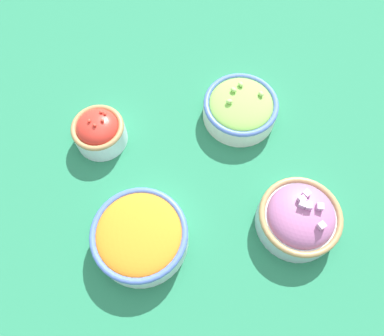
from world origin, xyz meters
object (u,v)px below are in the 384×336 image
(bowl_red_onion, at_px, (299,218))
(bowl_carrots, at_px, (140,236))
(bowl_cherry_tomatoes, at_px, (99,131))
(bowl_lettuce, at_px, (240,108))

(bowl_red_onion, bearing_deg, bowl_carrots, -178.94)
(bowl_cherry_tomatoes, relative_size, bowl_lettuce, 0.68)
(bowl_carrots, bearing_deg, bowl_red_onion, 1.06)
(bowl_carrots, height_order, bowl_red_onion, bowl_red_onion)
(bowl_red_onion, xyz_separation_m, bowl_cherry_tomatoes, (-0.38, 0.23, -0.00))
(bowl_carrots, xyz_separation_m, bowl_cherry_tomatoes, (-0.08, 0.24, -0.00))
(bowl_carrots, relative_size, bowl_red_onion, 1.14)
(bowl_lettuce, bearing_deg, bowl_cherry_tomatoes, -174.35)
(bowl_cherry_tomatoes, bearing_deg, bowl_carrots, -71.79)
(bowl_lettuce, bearing_deg, bowl_carrots, -130.97)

